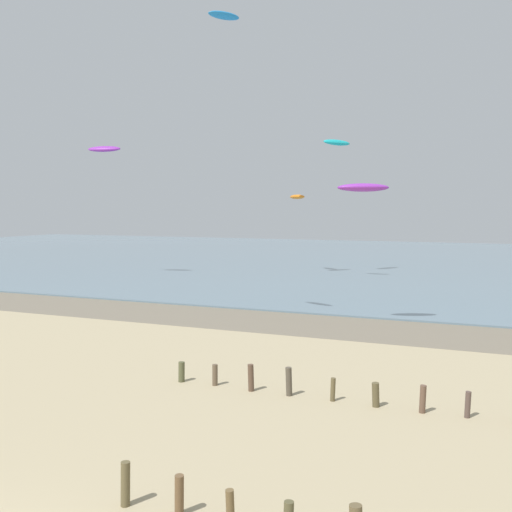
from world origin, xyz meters
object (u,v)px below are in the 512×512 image
kite_aloft_1 (337,143)px  kite_aloft_2 (363,188)px  kite_aloft_3 (104,149)px  kite_aloft_4 (224,16)px  kite_aloft_5 (297,197)px

kite_aloft_1 → kite_aloft_2: 22.49m
kite_aloft_2 → kite_aloft_3: bearing=131.2°
kite_aloft_2 → kite_aloft_4: kite_aloft_4 is taller
kite_aloft_5 → kite_aloft_3: bearing=-101.7°
kite_aloft_2 → kite_aloft_3: size_ratio=0.87×
kite_aloft_1 → kite_aloft_5: 5.79m
kite_aloft_1 → kite_aloft_2: kite_aloft_1 is taller
kite_aloft_2 → kite_aloft_5: (-10.15, 21.19, -0.01)m
kite_aloft_2 → kite_aloft_3: (-24.10, 12.47, 3.88)m
kite_aloft_2 → kite_aloft_5: 23.49m
kite_aloft_3 → kite_aloft_4: (11.02, -0.11, 9.35)m
kite_aloft_4 → kite_aloft_5: 16.17m
kite_aloft_4 → kite_aloft_5: (2.93, 8.82, -13.23)m
kite_aloft_1 → kite_aloft_3: bearing=149.5°
kite_aloft_1 → kite_aloft_2: (6.59, -21.01, -4.56)m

